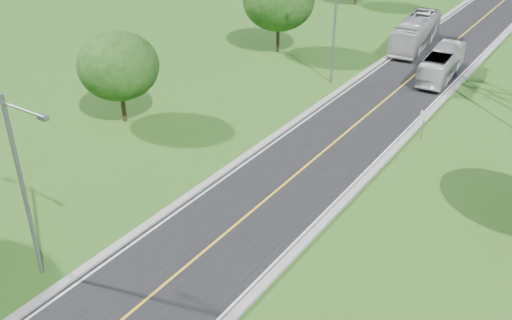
% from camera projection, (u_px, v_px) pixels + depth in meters
% --- Properties ---
extents(ground, '(260.00, 260.00, 0.00)m').
position_uv_depth(ground, '(443.00, 52.00, 61.90)').
color(ground, '#235618').
rests_on(ground, ground).
extents(road, '(8.00, 150.00, 0.06)m').
position_uv_depth(road, '(459.00, 38.00, 66.27)').
color(road, black).
rests_on(road, ground).
extents(curb_left, '(0.50, 150.00, 0.22)m').
position_uv_depth(curb_left, '(424.00, 31.00, 68.29)').
color(curb_left, gray).
rests_on(curb_left, ground).
extents(curb_right, '(0.50, 150.00, 0.22)m').
position_uv_depth(curb_right, '(498.00, 43.00, 64.17)').
color(curb_right, gray).
rests_on(curb_right, ground).
extents(speed_limit_sign, '(0.55, 0.09, 2.40)m').
position_uv_depth(speed_limit_sign, '(423.00, 120.00, 42.55)').
color(speed_limit_sign, slate).
rests_on(speed_limit_sign, ground).
extents(streetlight_near_left, '(5.90, 0.25, 10.00)m').
position_uv_depth(streetlight_near_left, '(20.00, 174.00, 26.92)').
color(streetlight_near_left, slate).
rests_on(streetlight_near_left, ground).
extents(streetlight_mid_left, '(5.90, 0.25, 10.00)m').
position_uv_depth(streetlight_mid_left, '(335.00, 20.00, 51.00)').
color(streetlight_mid_left, slate).
rests_on(streetlight_mid_left, ground).
extents(tree_lb, '(6.30, 6.30, 7.33)m').
position_uv_depth(tree_lb, '(118.00, 66.00, 44.07)').
color(tree_lb, black).
rests_on(tree_lb, ground).
extents(tree_lc, '(7.56, 7.56, 8.79)m').
position_uv_depth(tree_lc, '(279.00, 0.00, 59.19)').
color(tree_lc, black).
rests_on(tree_lc, ground).
extents(bus_outbound, '(3.02, 9.99, 2.74)m').
position_uv_depth(bus_outbound, '(442.00, 63.00, 54.24)').
color(bus_outbound, silver).
rests_on(bus_outbound, road).
extents(bus_inbound, '(3.85, 12.00, 3.28)m').
position_uv_depth(bus_inbound, '(416.00, 33.00, 62.32)').
color(bus_inbound, beige).
rests_on(bus_inbound, road).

